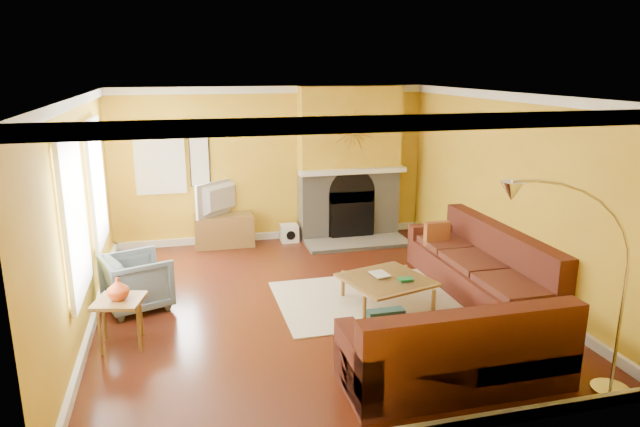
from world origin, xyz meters
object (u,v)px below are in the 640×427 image
object	(u,v)px
coffee_table	(386,292)
arc_lamp	(570,296)
media_console	(224,231)
armchair	(137,282)
side_table	(121,322)
sectional_sofa	(426,282)

from	to	relation	value
coffee_table	arc_lamp	size ratio (longest dim) A/B	0.47
media_console	arc_lamp	xyz separation A→B (m)	(2.59, -5.56, 0.79)
coffee_table	armchair	xyz separation A→B (m)	(-3.11, 0.76, 0.16)
arc_lamp	media_console	bearing A→B (deg)	114.94
coffee_table	armchair	world-z (taller)	armchair
side_table	arc_lamp	xyz separation A→B (m)	(4.02, -2.18, 0.79)
sectional_sofa	media_console	bearing A→B (deg)	121.85
sectional_sofa	arc_lamp	size ratio (longest dim) A/B	1.85
side_table	arc_lamp	bearing A→B (deg)	-28.45
coffee_table	side_table	world-z (taller)	side_table
media_console	side_table	xyz separation A→B (m)	(-1.43, -3.38, 0.00)
sectional_sofa	media_console	xyz separation A→B (m)	(-2.17, 3.50, -0.17)
armchair	side_table	size ratio (longest dim) A/B	1.41
coffee_table	media_console	bearing A→B (deg)	119.96
sectional_sofa	media_console	size ratio (longest dim) A/B	3.92
sectional_sofa	arc_lamp	bearing A→B (deg)	-78.70
media_console	armchair	world-z (taller)	armchair
media_console	arc_lamp	size ratio (longest dim) A/B	0.47
media_console	armchair	size ratio (longest dim) A/B	1.29
media_console	arc_lamp	distance (m)	6.18
side_table	sectional_sofa	bearing A→B (deg)	-1.89
media_console	armchair	distance (m)	2.70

